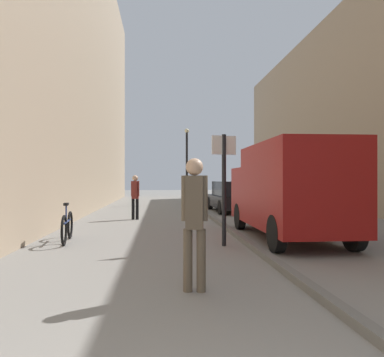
{
  "coord_description": "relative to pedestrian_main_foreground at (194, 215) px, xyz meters",
  "views": [
    {
      "loc": [
        -0.49,
        -1.19,
        1.55
      ],
      "look_at": [
        0.81,
        13.54,
        1.59
      ],
      "focal_mm": 34.32,
      "sensor_mm": 36.0,
      "label": 1
    }
  ],
  "objects": [
    {
      "name": "parked_car",
      "position": [
        2.99,
        12.35,
        -0.35
      ],
      "size": [
        1.95,
        4.25,
        1.45
      ],
      "rotation": [
        0.0,
        0.0,
        0.03
      ],
      "color": "black",
      "rests_on": "ground_plane"
    },
    {
      "name": "lamp_post",
      "position": [
        1.23,
        18.0,
        1.66
      ],
      "size": [
        0.28,
        0.28,
        4.76
      ],
      "color": "black",
      "rests_on": "ground_plane"
    },
    {
      "name": "pedestrian_main_foreground",
      "position": [
        0.0,
        0.0,
        0.0
      ],
      "size": [
        0.36,
        0.24,
        1.84
      ],
      "rotation": [
        0.0,
        0.0,
        -0.16
      ],
      "color": "brown",
      "rests_on": "ground_plane"
    },
    {
      "name": "pedestrian_mid_block",
      "position": [
        -1.42,
        9.25,
        -0.08
      ],
      "size": [
        0.33,
        0.25,
        1.71
      ],
      "rotation": [
        0.0,
        0.0,
        2.79
      ],
      "color": "black",
      "rests_on": "ground_plane"
    },
    {
      "name": "street_sign_post",
      "position": [
        1.02,
        3.4,
        0.48
      ],
      "size": [
        0.59,
        0.16,
        2.6
      ],
      "rotation": [
        0.0,
        0.0,
        3.37
      ],
      "color": "black",
      "rests_on": "ground_plane"
    },
    {
      "name": "ground_plane",
      "position": [
        0.01,
        8.15,
        -1.07
      ],
      "size": [
        80.0,
        80.0,
        0.0
      ],
      "primitive_type": "plane",
      "color": "gray"
    },
    {
      "name": "kerb_strip",
      "position": [
        1.59,
        8.15,
        -1.01
      ],
      "size": [
        0.16,
        40.0,
        0.12
      ],
      "primitive_type": "cube",
      "color": "#615F5B",
      "rests_on": "ground_plane"
    },
    {
      "name": "building_facade_left",
      "position": [
        -5.2,
        8.15,
        6.25
      ],
      "size": [
        3.22,
        40.0,
        14.62
      ],
      "primitive_type": "cube",
      "color": "gray",
      "rests_on": "ground_plane"
    },
    {
      "name": "bicycle_leaning",
      "position": [
        -2.76,
        4.25,
        -0.68
      ],
      "size": [
        0.24,
        1.77,
        0.98
      ],
      "rotation": [
        0.0,
        0.0,
        0.1
      ],
      "color": "black",
      "rests_on": "ground_plane"
    },
    {
      "name": "delivery_van",
      "position": [
        2.86,
        4.32,
        0.24
      ],
      "size": [
        1.96,
        5.26,
        2.43
      ],
      "rotation": [
        0.0,
        0.0,
        -0.01
      ],
      "color": "maroon",
      "rests_on": "ground_plane"
    }
  ]
}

